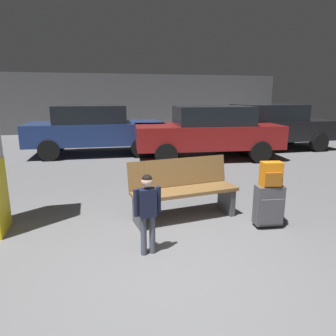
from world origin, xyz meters
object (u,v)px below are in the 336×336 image
at_px(bench, 183,189).
at_px(parked_car_side, 270,126).
at_px(child, 147,206).
at_px(parked_car_far, 95,128).
at_px(backpack_bright, 271,174).
at_px(parked_car_near, 208,131).
at_px(suitcase, 269,205).

xyz_separation_m(bench, parked_car_side, (4.57, 5.06, 0.36)).
xyz_separation_m(child, parked_car_far, (-0.47, 6.55, 0.21)).
bearing_deg(bench, parked_car_far, 102.05).
bearing_deg(bench, backpack_bright, -30.69).
bearing_deg(bench, child, -126.38).
height_order(parked_car_near, parked_car_side, same).
distance_m(bench, child, 1.22).
height_order(bench, parked_car_side, parked_car_side).
bearing_deg(child, parked_car_side, 48.77).
height_order(suitcase, backpack_bright, backpack_bright).
bearing_deg(suitcase, parked_car_side, 58.40).
relative_size(backpack_bright, parked_car_side, 0.08).
bearing_deg(backpack_bright, parked_car_near, 79.11).
relative_size(bench, backpack_bright, 4.87).
distance_m(suitcase, parked_car_side, 6.70).
xyz_separation_m(backpack_bright, parked_car_near, (0.91, 4.75, 0.03)).
xyz_separation_m(suitcase, child, (-1.78, -0.34, 0.28)).
distance_m(backpack_bright, parked_car_far, 6.60).
relative_size(suitcase, parked_car_far, 0.14).
relative_size(bench, child, 1.71).
distance_m(backpack_bright, parked_car_side, 6.68).
distance_m(suitcase, parked_car_far, 6.62).
bearing_deg(parked_car_near, backpack_bright, -100.89).
relative_size(backpack_bright, parked_car_far, 0.08).
relative_size(parked_car_near, parked_car_far, 1.02).
bearing_deg(parked_car_side, parked_car_far, 174.88).
height_order(backpack_bright, child, child).
height_order(child, parked_car_side, parked_car_side).
distance_m(suitcase, child, 1.84).
distance_m(child, parked_car_near, 5.76).
distance_m(suitcase, backpack_bright, 0.45).
bearing_deg(parked_car_side, suitcase, -121.60).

